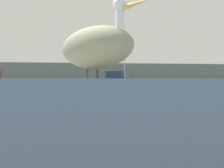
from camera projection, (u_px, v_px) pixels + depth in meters
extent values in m
plane|color=#194C93|center=(74.00, 145.00, 4.13)|extent=(260.00, 260.00, 0.00)
cube|color=#7F755B|center=(73.00, 75.00, 81.37)|extent=(140.00, 13.94, 5.89)
cube|color=gray|center=(95.00, 120.00, 3.31)|extent=(3.67, 3.20, 0.89)
ellipsoid|color=gray|center=(95.00, 48.00, 3.30)|extent=(1.01, 1.10, 0.47)
cylinder|color=white|center=(120.00, 23.00, 3.05)|extent=(0.09, 0.09, 0.30)
sphere|color=white|center=(120.00, 4.00, 3.05)|extent=(0.15, 0.15, 0.15)
cone|color=gold|center=(139.00, 3.00, 2.87)|extent=(0.28, 0.32, 0.09)
cylinder|color=#4C4742|center=(97.00, 75.00, 3.40)|extent=(0.03, 0.03, 0.13)
cylinder|color=#4C4742|center=(87.00, 75.00, 3.28)|extent=(0.03, 0.03, 0.13)
cube|color=white|center=(112.00, 86.00, 35.44)|extent=(5.60, 3.87, 1.05)
cube|color=#2D333D|center=(115.00, 76.00, 35.30)|extent=(2.35, 2.16, 1.18)
cylinder|color=#B2B2B2|center=(125.00, 66.00, 34.93)|extent=(0.12, 0.12, 3.63)
cylinder|color=#3F382D|center=(133.00, 78.00, 34.64)|extent=(0.10, 0.10, 0.70)
sphere|color=yellow|center=(15.00, 92.00, 18.23)|extent=(0.63, 0.63, 0.63)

